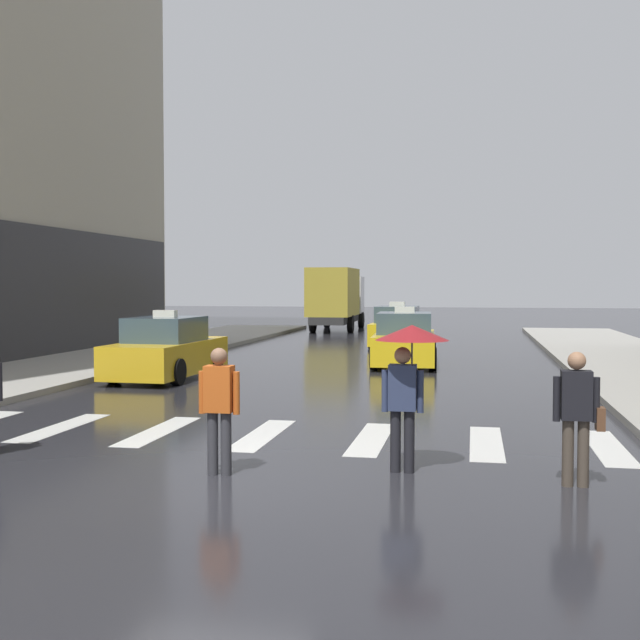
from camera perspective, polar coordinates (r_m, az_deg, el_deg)
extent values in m
plane|color=#26262B|center=(10.44, -8.50, -11.13)|extent=(160.00, 160.00, 0.00)
cube|color=silver|center=(14.59, -18.04, -7.30)|extent=(0.50, 2.80, 0.01)
cube|color=silver|center=(13.81, -11.43, -7.77)|extent=(0.50, 2.80, 0.01)
cube|color=silver|center=(13.24, -4.14, -8.17)|extent=(0.50, 2.80, 0.01)
cube|color=silver|center=(12.90, 3.69, -8.46)|extent=(0.50, 2.80, 0.01)
cube|color=silver|center=(12.80, 11.80, -8.59)|extent=(0.50, 2.80, 0.01)
cube|color=silver|center=(12.96, 19.87, -8.55)|extent=(0.50, 2.80, 0.01)
cube|color=gold|center=(21.45, -10.87, -2.61)|extent=(1.94, 4.55, 0.84)
cube|color=#384C5B|center=(21.31, -11.00, -0.65)|extent=(1.66, 2.15, 0.64)
cube|color=silver|center=(21.29, -11.00, 0.45)|extent=(0.61, 0.26, 0.18)
cylinder|color=black|center=(23.05, -11.48, -2.84)|extent=(0.24, 0.67, 0.66)
cylinder|color=black|center=(22.40, -7.48, -2.97)|extent=(0.24, 0.67, 0.66)
cylinder|color=black|center=(20.62, -14.55, -3.50)|extent=(0.24, 0.67, 0.66)
cylinder|color=black|center=(19.90, -10.16, -3.67)|extent=(0.24, 0.67, 0.66)
cube|color=#F2EAB2|center=(23.77, -10.08, -2.01)|extent=(0.20, 0.05, 0.14)
cube|color=#F2EAB2|center=(23.32, -7.22, -2.08)|extent=(0.20, 0.05, 0.14)
cube|color=yellow|center=(24.63, 6.07, -1.93)|extent=(2.05, 4.59, 0.84)
cube|color=#384C5B|center=(24.48, 6.07, -0.22)|extent=(1.71, 2.19, 0.64)
cube|color=silver|center=(24.47, 6.07, 0.74)|extent=(0.61, 0.27, 0.18)
cylinder|color=black|center=(26.03, 4.27, -2.19)|extent=(0.26, 0.67, 0.66)
cylinder|color=black|center=(25.98, 8.04, -2.22)|extent=(0.26, 0.67, 0.66)
cylinder|color=black|center=(23.35, 3.87, -2.73)|extent=(0.26, 0.67, 0.66)
cylinder|color=black|center=(23.29, 8.07, -2.76)|extent=(0.26, 0.67, 0.66)
cube|color=#F2EAB2|center=(26.91, 4.87, -1.46)|extent=(0.20, 0.05, 0.14)
cube|color=#F2EAB2|center=(26.88, 7.55, -1.47)|extent=(0.20, 0.05, 0.14)
cube|color=yellow|center=(32.04, 5.55, -0.90)|extent=(1.85, 4.52, 0.84)
cube|color=#384C5B|center=(31.90, 5.54, 0.41)|extent=(1.62, 2.12, 0.64)
cube|color=silver|center=(31.89, 5.54, 1.15)|extent=(0.60, 0.25, 0.18)
cylinder|color=black|center=(33.49, 4.34, -1.15)|extent=(0.23, 0.66, 0.66)
cylinder|color=black|center=(33.32, 7.26, -1.18)|extent=(0.23, 0.66, 0.66)
cylinder|color=black|center=(30.82, 3.71, -1.46)|extent=(0.23, 0.66, 0.66)
cylinder|color=black|center=(30.63, 6.88, -1.50)|extent=(0.23, 0.66, 0.66)
cube|color=#F2EAB2|center=(34.36, 4.91, -0.60)|extent=(0.20, 0.04, 0.14)
cube|color=#F2EAB2|center=(34.23, 7.00, -0.62)|extent=(0.20, 0.04, 0.14)
cube|color=#2D2D2D|center=(43.00, 1.14, 0.09)|extent=(1.91, 6.63, 0.40)
cube|color=silver|center=(46.23, 1.77, 1.81)|extent=(2.13, 1.84, 2.10)
cube|color=#384C5B|center=(47.14, 1.93, 2.27)|extent=(1.89, 0.07, 0.95)
cube|color=gold|center=(42.08, 0.95, 2.02)|extent=(2.28, 4.84, 2.50)
cylinder|color=black|center=(46.23, 0.50, 0.01)|extent=(0.30, 0.90, 0.90)
cylinder|color=black|center=(45.94, 2.96, 0.00)|extent=(0.30, 0.90, 0.90)
cylinder|color=black|center=(41.76, -0.52, -0.25)|extent=(0.30, 0.90, 0.90)
cylinder|color=black|center=(41.45, 2.20, -0.28)|extent=(0.30, 0.90, 0.90)
cylinder|color=black|center=(10.62, 5.42, -8.61)|extent=(0.14, 0.14, 0.82)
cylinder|color=black|center=(10.61, 6.40, -8.63)|extent=(0.14, 0.14, 0.82)
cube|color=#2D3856|center=(10.50, 5.92, -4.82)|extent=(0.36, 0.24, 0.60)
sphere|color=#9E7051|center=(10.46, 5.93, -2.53)|extent=(0.22, 0.22, 0.22)
cylinder|color=#2D3856|center=(10.53, 4.67, -5.07)|extent=(0.09, 0.09, 0.55)
cylinder|color=#2D3856|center=(10.49, 7.18, -5.11)|extent=(0.09, 0.09, 0.55)
cylinder|color=#4C4C4C|center=(10.46, 6.59, -3.20)|extent=(0.02, 0.02, 1.00)
cone|color=maroon|center=(10.43, 6.60, -0.90)|extent=(0.96, 0.96, 0.20)
cylinder|color=#473D33|center=(10.31, 17.30, -9.06)|extent=(0.14, 0.14, 0.82)
cylinder|color=#473D33|center=(10.33, 18.31, -9.05)|extent=(0.14, 0.14, 0.82)
cube|color=black|center=(10.20, 17.86, -5.14)|extent=(0.36, 0.24, 0.60)
sphere|color=#9E7051|center=(10.16, 17.89, -2.79)|extent=(0.22, 0.22, 0.22)
cylinder|color=black|center=(10.18, 16.56, -5.42)|extent=(0.09, 0.09, 0.55)
cylinder|color=black|center=(10.24, 19.14, -5.41)|extent=(0.09, 0.09, 0.55)
cube|color=brown|center=(10.28, 19.40, -6.68)|extent=(0.10, 0.20, 0.28)
cylinder|color=#333338|center=(10.54, -7.67, -8.72)|extent=(0.14, 0.14, 0.82)
cylinder|color=#333338|center=(10.48, -6.73, -8.77)|extent=(0.14, 0.14, 0.82)
cube|color=#BF5119|center=(10.39, -7.23, -4.90)|extent=(0.36, 0.24, 0.60)
sphere|color=brown|center=(10.35, -7.24, -2.59)|extent=(0.22, 0.22, 0.22)
cylinder|color=#BF5119|center=(10.47, -8.42, -5.13)|extent=(0.09, 0.09, 0.55)
cylinder|color=#BF5119|center=(10.33, -6.01, -5.22)|extent=(0.09, 0.09, 0.55)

